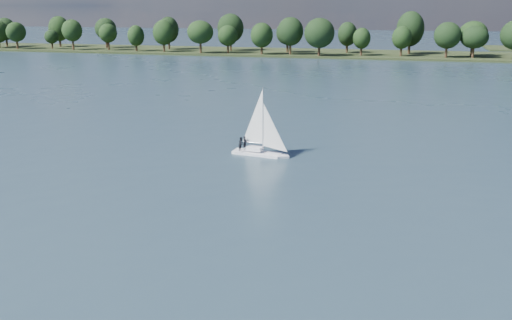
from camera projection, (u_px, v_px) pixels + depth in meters
The scene contains 4 objects.
ground at pixel (320, 99), 117.26m from camera, with size 700.00×700.00×0.00m, color #233342.
far_shore at pixel (364, 55), 221.72m from camera, with size 660.00×40.00×1.50m, color black.
sailboat at pixel (258, 136), 72.73m from camera, with size 7.20×3.08×9.18m.
treeline at pixel (354, 34), 217.13m from camera, with size 562.49×73.87×17.49m.
Camera 1 is at (17.24, -15.92, 18.59)m, focal length 40.00 mm.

